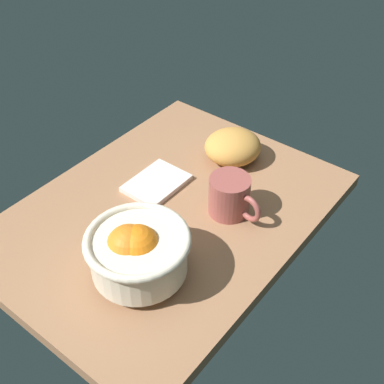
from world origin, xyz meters
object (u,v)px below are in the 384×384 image
at_px(bread_loaf, 233,147).
at_px(napkin_folded, 156,183).
at_px(mug, 230,196).
at_px(fruit_bowl, 137,251).

relative_size(bread_loaf, napkin_folded, 0.99).
xyz_separation_m(napkin_folded, mug, (0.03, -0.18, 0.04)).
bearing_deg(mug, bread_loaf, 33.11).
distance_m(fruit_bowl, bread_loaf, 0.41).
height_order(bread_loaf, mug, mug).
bearing_deg(fruit_bowl, mug, -7.91).
bearing_deg(napkin_folded, mug, -80.31).
relative_size(fruit_bowl, bread_loaf, 1.42).
bearing_deg(fruit_bowl, napkin_folded, 34.22).
height_order(bread_loaf, napkin_folded, bread_loaf).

